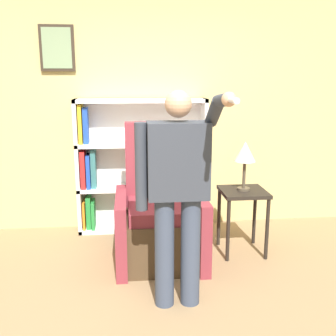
% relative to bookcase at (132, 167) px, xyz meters
% --- Properties ---
extents(ground_plane, '(14.00, 14.00, 0.00)m').
position_rel_bookcase_xyz_m(ground_plane, '(0.18, -1.87, -0.75)').
color(ground_plane, '#937551').
extents(wall_back, '(8.00, 0.11, 2.80)m').
position_rel_bookcase_xyz_m(wall_back, '(0.17, 0.16, 0.65)').
color(wall_back, tan).
rests_on(wall_back, ground_plane).
extents(bookcase, '(1.47, 0.28, 1.52)m').
position_rel_bookcase_xyz_m(bookcase, '(0.00, 0.00, 0.00)').
color(bookcase, white).
rests_on(bookcase, ground_plane).
extents(armchair, '(0.84, 0.81, 1.32)m').
position_rel_bookcase_xyz_m(armchair, '(0.25, -0.83, -0.34)').
color(armchair, '#4C3823').
rests_on(armchair, ground_plane).
extents(person_standing, '(0.60, 0.78, 1.67)m').
position_rel_bookcase_xyz_m(person_standing, '(0.32, -1.65, 0.21)').
color(person_standing, '#384256').
rests_on(person_standing, ground_plane).
extents(side_table, '(0.44, 0.44, 0.66)m').
position_rel_bookcase_xyz_m(side_table, '(1.09, -0.76, -0.22)').
color(side_table, black).
rests_on(side_table, ground_plane).
extents(table_lamp, '(0.21, 0.21, 0.49)m').
position_rel_bookcase_xyz_m(table_lamp, '(1.09, -0.76, 0.27)').
color(table_lamp, '#4C4233').
rests_on(table_lamp, side_table).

